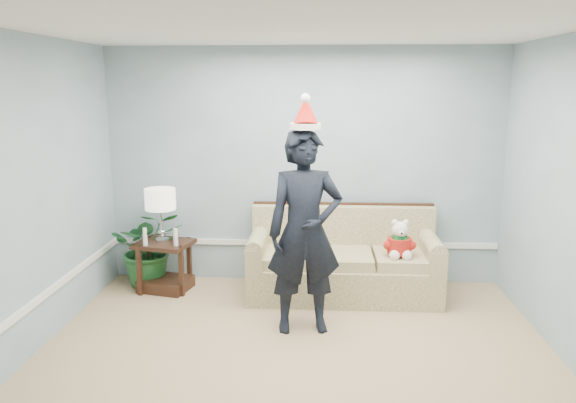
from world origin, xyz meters
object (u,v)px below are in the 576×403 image
Objects in this scene: side_table at (165,271)px; houseplant at (149,247)px; man at (305,232)px; table_lamp at (160,201)px; teddy_bear at (400,243)px; sofa at (343,264)px.

houseplant is (-0.22, 0.16, 0.23)m from side_table.
man is at bearing -31.43° from houseplant.
table_lamp is 0.32× the size of man.
man reaches higher than table_lamp.
table_lamp is 1.47× the size of teddy_bear.
table_lamp is 0.62m from houseplant.
sofa is at bearing -0.32° from table_lamp.
table_lamp is 2.63m from teddy_bear.
table_lamp is at bearing 179.62° from sofa.
teddy_bear is (2.79, -0.39, 0.21)m from houseplant.
table_lamp is 1.88m from man.
teddy_bear is (0.97, 0.72, -0.30)m from man.
sofa is at bearing 156.50° from teddy_bear.
sofa reaches higher than teddy_bear.
table_lamp is at bearing 140.07° from man.
man is (-0.40, -0.95, 0.61)m from sofa.
table_lamp reaches higher than houseplant.
man is (1.60, -0.95, 0.73)m from side_table.
houseplant is (-2.22, 0.16, 0.10)m from sofa.
sofa is at bearing 0.00° from side_table.
side_table is 1.65× the size of teddy_bear.
sofa is at bearing 58.03° from man.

